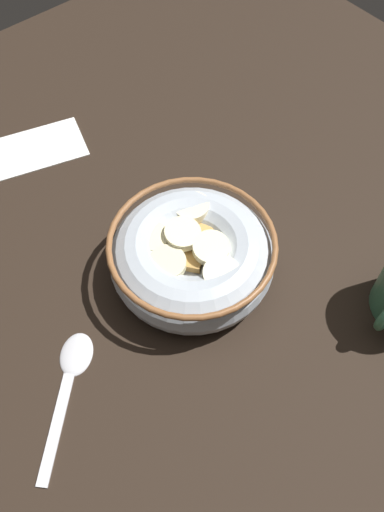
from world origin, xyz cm
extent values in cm
cube|color=black|center=(0.00, 0.00, -1.00)|extent=(95.62, 95.62, 2.00)
cylinder|color=#B2BCC6|center=(0.00, 0.00, 0.30)|extent=(8.80, 8.80, 0.60)
torus|color=#B2BCC6|center=(0.00, 0.00, 2.75)|extent=(16.00, 16.00, 5.49)
torus|color=brown|center=(0.00, 0.00, 5.19)|extent=(16.12, 16.12, 0.60)
cylinder|color=white|center=(0.00, 0.00, 3.15)|extent=(12.70, 12.70, 0.40)
cube|color=tan|center=(-2.34, 3.24, 3.73)|extent=(2.57, 2.57, 0.94)
cube|color=#AD7F42|center=(-0.09, -1.80, 3.94)|extent=(2.38, 2.39, 0.87)
cube|color=#B78947|center=(-1.30, -3.38, 3.70)|extent=(2.52, 2.51, 0.89)
cube|color=#B78947|center=(-5.29, 0.81, 3.87)|extent=(1.92, 1.98, 0.96)
cube|color=#AD7F42|center=(0.49, 4.12, 3.70)|extent=(2.04, 1.95, 1.06)
cube|color=tan|center=(4.87, -1.16, 3.85)|extent=(2.28, 2.27, 0.86)
cube|color=#B78947|center=(-2.43, -1.36, 3.94)|extent=(2.10, 2.08, 0.86)
cube|color=#AD7F42|center=(-4.38, -0.97, 3.72)|extent=(2.58, 2.57, 0.98)
cube|color=tan|center=(4.72, 1.71, 3.71)|extent=(2.56, 2.57, 1.03)
cube|color=tan|center=(-2.22, -4.76, 3.79)|extent=(2.21, 2.28, 1.06)
cube|color=tan|center=(-1.52, 1.07, 3.71)|extent=(1.84, 1.83, 0.83)
cube|color=#AD7F42|center=(1.65, -4.42, 3.92)|extent=(2.52, 2.50, 0.93)
cube|color=#AD7F42|center=(0.78, 1.03, 3.95)|extent=(2.52, 2.53, 0.92)
cube|color=#B78947|center=(2.46, 4.29, 3.68)|extent=(2.53, 2.53, 0.82)
cube|color=#B78947|center=(3.27, -3.06, 3.73)|extent=(1.92, 1.96, 0.93)
cube|color=#AD7F42|center=(-3.52, 1.44, 3.94)|extent=(2.44, 2.47, 0.98)
cylinder|color=#F9EFC6|center=(0.34, 4.20, 4.92)|extent=(4.88, 4.89, 1.42)
cylinder|color=beige|center=(2.93, 0.08, 4.71)|extent=(3.61, 3.59, 1.38)
cylinder|color=beige|center=(2.41, -3.27, 4.74)|extent=(3.80, 3.81, 1.07)
cylinder|color=#F9EFC6|center=(-2.91, -3.42, 4.83)|extent=(4.96, 4.95, 1.27)
cylinder|color=#F4EABC|center=(-0.49, -1.39, 5.21)|extent=(4.22, 4.23, 1.21)
cylinder|color=#F4EABC|center=(-1.09, 1.46, 5.01)|extent=(3.91, 3.93, 1.44)
ellipsoid|color=silver|center=(13.89, -0.26, 0.40)|extent=(5.21, 5.17, 0.80)
cube|color=silver|center=(18.93, 4.57, 0.18)|extent=(7.66, 7.39, 0.36)
cube|color=white|center=(3.25, -24.85, 0.15)|extent=(12.70, 9.72, 0.30)
camera|label=1|loc=(18.52, 22.21, 47.40)|focal=38.55mm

